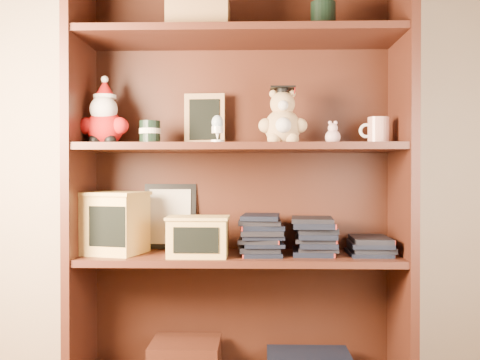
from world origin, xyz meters
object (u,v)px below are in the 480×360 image
object	(u,v)px
teacher_mug	(378,131)
treats_box	(114,222)
grad_teddy_bear	(283,122)
bookcase	(240,191)

from	to	relation	value
teacher_mug	treats_box	xyz separation A→B (m)	(-0.96, -0.00, -0.33)
grad_teddy_bear	teacher_mug	world-z (taller)	grad_teddy_bear
grad_teddy_bear	teacher_mug	xyz separation A→B (m)	(0.34, 0.01, -0.03)
grad_teddy_bear	treats_box	xyz separation A→B (m)	(-0.61, 0.01, -0.37)
treats_box	grad_teddy_bear	bearing A→B (deg)	-0.51
teacher_mug	bookcase	bearing A→B (deg)	174.23
teacher_mug	grad_teddy_bear	bearing A→B (deg)	-178.93
teacher_mug	treats_box	size ratio (longest dim) A/B	0.43
treats_box	bookcase	bearing A→B (deg)	6.43
bookcase	teacher_mug	distance (m)	0.55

